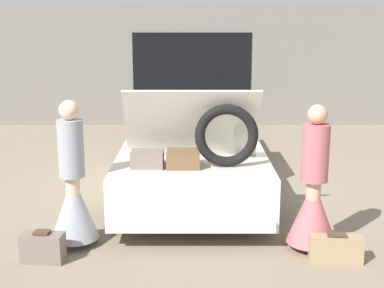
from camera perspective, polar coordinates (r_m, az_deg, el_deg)
The scene contains 7 objects.
ground_plane at distance 8.37m, azimuth -0.01°, elevation -4.14°, with size 40.00×40.00×0.00m, color #7F705B.
garage_wall_back at distance 12.84m, azimuth -0.02°, elevation 8.20°, with size 12.00×0.14×2.80m.
car at distance 8.22m, azimuth 0.00°, elevation -0.37°, with size 1.96×5.07×1.69m.
person_left at distance 6.10m, azimuth -12.55°, elevation -5.23°, with size 0.54×0.54×1.65m.
person_right at distance 5.99m, azimuth 12.80°, elevation -5.70°, with size 0.55×0.55×1.62m.
suitcase_beside_left_person at distance 5.90m, azimuth -15.63°, elevation -10.58°, with size 0.46×0.24×0.34m.
suitcase_beside_right_person at distance 5.88m, azimuth 15.11°, elevation -10.75°, with size 0.56×0.20×0.32m.
Camera 1 is at (-0.00, -8.00, 2.47)m, focal length 50.00 mm.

